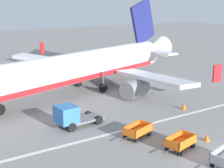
% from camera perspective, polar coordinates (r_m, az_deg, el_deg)
% --- Properties ---
extents(ground_plane, '(220.00, 220.00, 0.00)m').
position_cam_1_polar(ground_plane, '(26.15, 17.73, -12.08)').
color(ground_plane, gray).
extents(apron_stripe, '(120.00, 0.36, 0.01)m').
position_cam_1_polar(apron_stripe, '(31.60, 5.61, -6.80)').
color(apron_stripe, silver).
rests_on(apron_stripe, ground).
extents(airplane, '(37.03, 30.04, 11.34)m').
position_cam_1_polar(airplane, '(41.93, -5.10, 2.78)').
color(airplane, silver).
rests_on(airplane, ground).
extents(baggage_cart_fourth_in_row, '(3.63, 1.91, 1.07)m').
position_cam_1_polar(baggage_cart_fourth_in_row, '(26.89, 11.36, -9.50)').
color(baggage_cart_fourth_in_row, orange).
rests_on(baggage_cart_fourth_in_row, ground).
extents(baggage_cart_far_end, '(3.61, 2.07, 1.07)m').
position_cam_1_polar(baggage_cart_far_end, '(28.64, 4.29, -7.75)').
color(baggage_cart_far_end, orange).
rests_on(baggage_cart_far_end, ground).
extents(service_truck_beside_carts, '(4.50, 2.27, 2.10)m').
position_cam_1_polar(service_truck_beside_carts, '(30.70, -6.84, -5.30)').
color(service_truck_beside_carts, slate).
rests_on(service_truck_beside_carts, ground).
extents(traffic_cone_near_plane, '(0.51, 0.51, 0.67)m').
position_cam_1_polar(traffic_cone_near_plane, '(36.42, 11.94, -3.65)').
color(traffic_cone_near_plane, orange).
rests_on(traffic_cone_near_plane, ground).
extents(traffic_cone_mid_apron, '(0.48, 0.48, 0.63)m').
position_cam_1_polar(traffic_cone_mid_apron, '(29.01, 15.61, -8.59)').
color(traffic_cone_mid_apron, orange).
rests_on(traffic_cone_mid_apron, ground).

